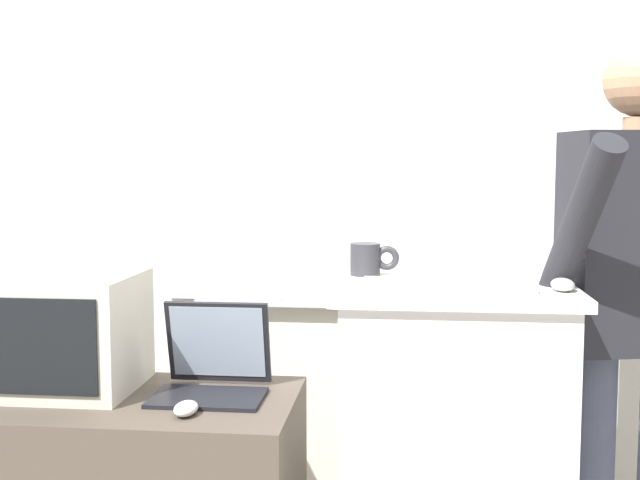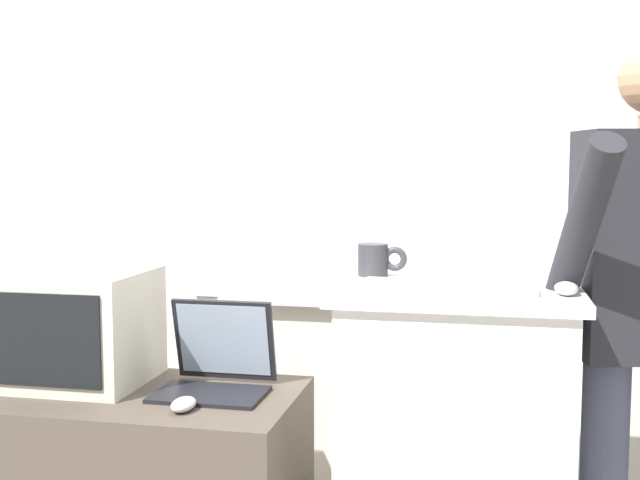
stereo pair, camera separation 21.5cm
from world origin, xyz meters
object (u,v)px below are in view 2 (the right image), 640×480
at_px(computer_mouse_by_keyboard, 566,288).
at_px(coffee_mug, 376,260).
at_px(wireless_keyboard, 448,287).
at_px(laptop, 219,361).
at_px(computer_mouse_by_laptop, 184,404).
at_px(crt_monitor, 80,327).
at_px(lectern_podium, 454,471).

height_order(computer_mouse_by_keyboard, coffee_mug, coffee_mug).
bearing_deg(wireless_keyboard, laptop, 178.14).
relative_size(computer_mouse_by_laptop, computer_mouse_by_keyboard, 1.00).
xyz_separation_m(computer_mouse_by_laptop, coffee_mug, (0.45, 0.42, 0.34)).
xyz_separation_m(laptop, computer_mouse_by_keyboard, (0.95, -0.03, 0.25)).
bearing_deg(computer_mouse_by_laptop, coffee_mug, 43.29).
bearing_deg(crt_monitor, wireless_keyboard, -0.17).
bearing_deg(computer_mouse_by_laptop, wireless_keyboard, 16.03).
distance_m(laptop, computer_mouse_by_keyboard, 0.98).
bearing_deg(computer_mouse_by_laptop, computer_mouse_by_keyboard, 10.61).
bearing_deg(crt_monitor, laptop, 2.44).
bearing_deg(crt_monitor, computer_mouse_by_laptop, -26.22).
distance_m(computer_mouse_by_laptop, coffee_mug, 0.70).
bearing_deg(coffee_mug, computer_mouse_by_keyboard, -24.40).
bearing_deg(wireless_keyboard, computer_mouse_by_keyboard, -2.17).
xyz_separation_m(lectern_podium, coffee_mug, (-0.25, 0.17, 0.56)).
xyz_separation_m(laptop, coffee_mug, (0.42, 0.21, 0.28)).
xyz_separation_m(lectern_podium, computer_mouse_by_keyboard, (0.28, -0.07, 0.53)).
height_order(computer_mouse_by_laptop, coffee_mug, coffee_mug).
relative_size(wireless_keyboard, coffee_mug, 3.11).
bearing_deg(computer_mouse_by_laptop, crt_monitor, 153.78).
bearing_deg(laptop, coffee_mug, 25.93).
bearing_deg(computer_mouse_by_keyboard, crt_monitor, 179.39).
height_order(wireless_keyboard, computer_mouse_by_laptop, wireless_keyboard).
distance_m(wireless_keyboard, coffee_mug, 0.32).
bearing_deg(laptop, lectern_podium, 3.35).
distance_m(laptop, computer_mouse_by_laptop, 0.22).
distance_m(computer_mouse_by_keyboard, coffee_mug, 0.58).
bearing_deg(wireless_keyboard, crt_monitor, 179.83).
distance_m(laptop, coffee_mug, 0.55).
distance_m(computer_mouse_by_laptop, crt_monitor, 0.47).
distance_m(lectern_podium, crt_monitor, 1.15).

